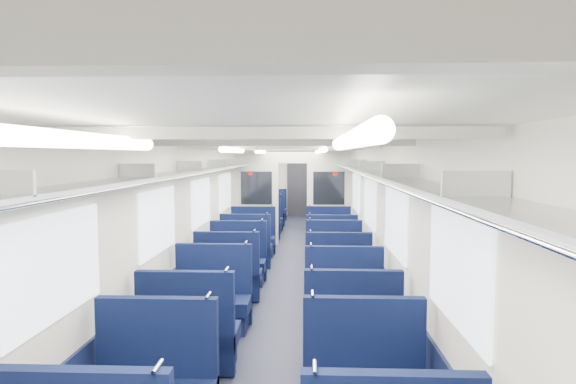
{
  "coord_description": "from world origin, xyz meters",
  "views": [
    {
      "loc": [
        0.38,
        -8.46,
        2.2
      ],
      "look_at": [
        -0.11,
        3.26,
        1.3
      ],
      "focal_mm": 30.2,
      "sensor_mm": 36.0,
      "label": 1
    }
  ],
  "objects_px": {
    "seat_11": "(345,307)",
    "seat_16": "(246,250)",
    "seat_24": "(269,215)",
    "bulkhead": "(293,195)",
    "end_door": "(298,188)",
    "seat_22": "(266,220)",
    "seat_8": "(189,338)",
    "seat_20": "(262,226)",
    "seat_18": "(253,240)",
    "seat_10": "(212,303)",
    "seat_21": "(325,227)",
    "seat_25": "(323,215)",
    "seat_9": "(352,336)",
    "seat_13": "(338,279)",
    "seat_12": "(228,278)",
    "seat_19": "(329,240)",
    "seat_14": "(237,264)",
    "seat_23": "(324,220)",
    "seat_26": "(272,211)",
    "seat_17": "(331,251)",
    "seat_15": "(334,263)",
    "seat_27": "(322,211)"
  },
  "relations": [
    {
      "from": "seat_23",
      "to": "seat_13",
      "type": "bearing_deg",
      "value": -90.0
    },
    {
      "from": "bulkhead",
      "to": "seat_21",
      "type": "xyz_separation_m",
      "value": [
        0.83,
        0.81,
        -0.9
      ]
    },
    {
      "from": "seat_25",
      "to": "seat_16",
      "type": "bearing_deg",
      "value": -106.7
    },
    {
      "from": "seat_12",
      "to": "seat_19",
      "type": "height_order",
      "value": "same"
    },
    {
      "from": "seat_8",
      "to": "seat_17",
      "type": "relative_size",
      "value": 1.0
    },
    {
      "from": "seat_9",
      "to": "seat_15",
      "type": "distance_m",
      "value": 3.41
    },
    {
      "from": "seat_8",
      "to": "seat_21",
      "type": "bearing_deg",
      "value": 77.92
    },
    {
      "from": "end_door",
      "to": "seat_15",
      "type": "xyz_separation_m",
      "value": [
        0.83,
        -9.12,
        -0.66
      ]
    },
    {
      "from": "seat_9",
      "to": "seat_24",
      "type": "xyz_separation_m",
      "value": [
        -1.66,
        9.91,
        0.0
      ]
    },
    {
      "from": "seat_14",
      "to": "seat_18",
      "type": "height_order",
      "value": "same"
    },
    {
      "from": "seat_23",
      "to": "seat_17",
      "type": "bearing_deg",
      "value": -90.0
    },
    {
      "from": "seat_9",
      "to": "seat_23",
      "type": "distance_m",
      "value": 8.92
    },
    {
      "from": "seat_9",
      "to": "seat_24",
      "type": "bearing_deg",
      "value": 99.51
    },
    {
      "from": "bulkhead",
      "to": "seat_8",
      "type": "height_order",
      "value": "bulkhead"
    },
    {
      "from": "end_door",
      "to": "seat_24",
      "type": "distance_m",
      "value": 2.83
    },
    {
      "from": "seat_8",
      "to": "seat_9",
      "type": "height_order",
      "value": "same"
    },
    {
      "from": "seat_9",
      "to": "seat_19",
      "type": "distance_m",
      "value": 5.66
    },
    {
      "from": "seat_9",
      "to": "seat_13",
      "type": "xyz_separation_m",
      "value": [
        0.0,
        2.33,
        0.0
      ]
    },
    {
      "from": "seat_12",
      "to": "bulkhead",
      "type": "bearing_deg",
      "value": 79.6
    },
    {
      "from": "seat_19",
      "to": "seat_24",
      "type": "distance_m",
      "value": 4.56
    },
    {
      "from": "seat_17",
      "to": "seat_20",
      "type": "xyz_separation_m",
      "value": [
        -1.66,
        3.23,
        0.0
      ]
    },
    {
      "from": "seat_8",
      "to": "seat_14",
      "type": "xyz_separation_m",
      "value": [
        0.0,
        3.36,
        0.0
      ]
    },
    {
      "from": "seat_18",
      "to": "seat_25",
      "type": "height_order",
      "value": "same"
    },
    {
      "from": "seat_18",
      "to": "seat_25",
      "type": "relative_size",
      "value": 1.0
    },
    {
      "from": "seat_10",
      "to": "seat_21",
      "type": "bearing_deg",
      "value": 75.82
    },
    {
      "from": "seat_8",
      "to": "seat_17",
      "type": "bearing_deg",
      "value": 69.88
    },
    {
      "from": "seat_15",
      "to": "seat_24",
      "type": "xyz_separation_m",
      "value": [
        -1.66,
        6.49,
        0.0
      ]
    },
    {
      "from": "seat_8",
      "to": "seat_25",
      "type": "height_order",
      "value": "same"
    },
    {
      "from": "seat_8",
      "to": "seat_19",
      "type": "height_order",
      "value": "same"
    },
    {
      "from": "end_door",
      "to": "seat_16",
      "type": "bearing_deg",
      "value": -95.86
    },
    {
      "from": "seat_8",
      "to": "seat_20",
      "type": "height_order",
      "value": "same"
    },
    {
      "from": "bulkhead",
      "to": "seat_24",
      "type": "height_order",
      "value": "bulkhead"
    },
    {
      "from": "seat_21",
      "to": "seat_14",
      "type": "bearing_deg",
      "value": -110.69
    },
    {
      "from": "seat_16",
      "to": "seat_18",
      "type": "relative_size",
      "value": 1.0
    },
    {
      "from": "seat_10",
      "to": "seat_13",
      "type": "bearing_deg",
      "value": 37.11
    },
    {
      "from": "seat_8",
      "to": "seat_20",
      "type": "xyz_separation_m",
      "value": [
        0.0,
        7.76,
        0.0
      ]
    },
    {
      "from": "seat_16",
      "to": "seat_25",
      "type": "xyz_separation_m",
      "value": [
        1.66,
        5.53,
        0.0
      ]
    },
    {
      "from": "seat_23",
      "to": "seat_26",
      "type": "relative_size",
      "value": 1.0
    },
    {
      "from": "seat_11",
      "to": "seat_16",
      "type": "xyz_separation_m",
      "value": [
        -1.66,
        3.48,
        0.0
      ]
    },
    {
      "from": "seat_9",
      "to": "seat_24",
      "type": "relative_size",
      "value": 1.0
    },
    {
      "from": "seat_18",
      "to": "seat_20",
      "type": "height_order",
      "value": "same"
    },
    {
      "from": "seat_21",
      "to": "seat_27",
      "type": "bearing_deg",
      "value": 90.0
    },
    {
      "from": "seat_21",
      "to": "seat_25",
      "type": "distance_m",
      "value": 2.34
    },
    {
      "from": "seat_24",
      "to": "bulkhead",
      "type": "bearing_deg",
      "value": -74.88
    },
    {
      "from": "end_door",
      "to": "seat_16",
      "type": "relative_size",
      "value": 1.82
    },
    {
      "from": "seat_9",
      "to": "seat_13",
      "type": "relative_size",
      "value": 1.0
    },
    {
      "from": "seat_20",
      "to": "seat_21",
      "type": "xyz_separation_m",
      "value": [
        1.66,
        -0.01,
        0.0
      ]
    },
    {
      "from": "seat_12",
      "to": "seat_19",
      "type": "distance_m",
      "value": 3.74
    },
    {
      "from": "end_door",
      "to": "seat_22",
      "type": "xyz_separation_m",
      "value": [
        -0.83,
        -3.76,
        -0.66
      ]
    },
    {
      "from": "seat_8",
      "to": "seat_12",
      "type": "xyz_separation_m",
      "value": [
        0.0,
        2.43,
        0.0
      ]
    }
  ]
}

